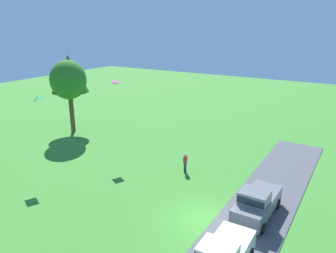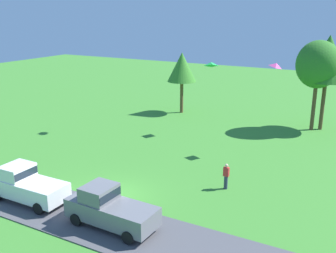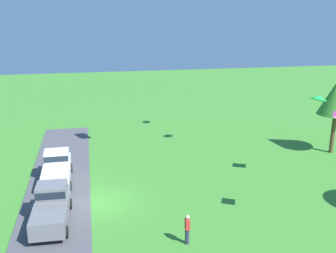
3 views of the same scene
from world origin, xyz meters
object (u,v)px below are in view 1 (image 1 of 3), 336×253
at_px(tree_far_left, 68,80).
at_px(tree_left_of_center, 69,74).
at_px(kite_diamond_topmost, 38,97).
at_px(kite_diamond_near_flag, 115,82).
at_px(car_pickup_near_entrance, 257,203).
at_px(person_on_lawn, 185,163).

relative_size(tree_far_left, tree_left_of_center, 0.95).
xyz_separation_m(kite_diamond_topmost, kite_diamond_near_flag, (6.47, -2.77, 0.63)).
height_order(tree_far_left, kite_diamond_topmost, tree_far_left).
distance_m(car_pickup_near_entrance, kite_diamond_topmost, 18.90).
bearing_deg(car_pickup_near_entrance, tree_far_left, 75.13).
height_order(person_on_lawn, tree_far_left, tree_far_left).
bearing_deg(kite_diamond_topmost, tree_left_of_center, 34.26).
relative_size(person_on_lawn, tree_far_left, 0.20).
distance_m(person_on_lawn, tree_left_of_center, 18.14).
relative_size(tree_far_left, kite_diamond_topmost, 8.76).
xyz_separation_m(tree_far_left, kite_diamond_topmost, (-8.26, -5.55, 0.19)).
bearing_deg(tree_left_of_center, tree_far_left, -141.95).
bearing_deg(kite_diamond_topmost, tree_far_left, 33.92).
height_order(tree_far_left, kite_diamond_near_flag, tree_far_left).
height_order(tree_left_of_center, kite_diamond_near_flag, tree_left_of_center).
bearing_deg(person_on_lawn, car_pickup_near_entrance, -117.25).
height_order(car_pickup_near_entrance, tree_far_left, tree_far_left).
bearing_deg(tree_left_of_center, person_on_lawn, -100.82).
height_order(car_pickup_near_entrance, tree_left_of_center, tree_left_of_center).
xyz_separation_m(person_on_lawn, kite_diamond_topmost, (-5.75, 10.74, 5.54)).
distance_m(car_pickup_near_entrance, kite_diamond_near_flag, 16.97).
height_order(car_pickup_near_entrance, kite_diamond_near_flag, kite_diamond_near_flag).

